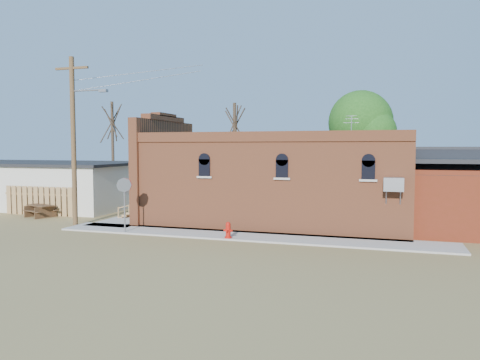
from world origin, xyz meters
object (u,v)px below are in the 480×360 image
(brick_bar, at_px, (272,181))
(fire_hydrant, at_px, (228,230))
(stop_sign, at_px, (124,190))
(trash_barrel, at_px, (143,214))
(picnic_table, at_px, (40,209))
(utility_pole, at_px, (74,137))

(brick_bar, xyz_separation_m, fire_hydrant, (-0.71, -5.50, -1.89))
(brick_bar, bearing_deg, stop_sign, -137.88)
(fire_hydrant, bearing_deg, stop_sign, -168.42)
(fire_hydrant, relative_size, stop_sign, 0.28)
(trash_barrel, bearing_deg, fire_hydrant, -27.92)
(stop_sign, distance_m, picnic_table, 8.56)
(utility_pole, xyz_separation_m, trash_barrel, (2.84, 2.10, -4.32))
(utility_pole, distance_m, trash_barrel, 5.58)
(utility_pole, bearing_deg, picnic_table, 153.75)
(trash_barrel, bearing_deg, picnic_table, -179.18)
(utility_pole, distance_m, fire_hydrant, 10.13)
(stop_sign, xyz_separation_m, picnic_table, (-7.77, 3.20, -1.64))
(fire_hydrant, bearing_deg, picnic_table, 177.91)
(fire_hydrant, xyz_separation_m, trash_barrel, (-6.23, 3.30, 0.00))
(fire_hydrant, distance_m, picnic_table, 13.52)
(brick_bar, xyz_separation_m, picnic_table, (-13.84, -2.29, -1.85))
(utility_pole, xyz_separation_m, stop_sign, (3.71, -1.20, -2.64))
(brick_bar, relative_size, picnic_table, 7.66)
(utility_pole, bearing_deg, fire_hydrant, -7.55)
(brick_bar, xyz_separation_m, utility_pole, (-9.79, -4.29, 2.43))
(picnic_table, bearing_deg, brick_bar, 29.60)
(brick_bar, bearing_deg, picnic_table, -170.59)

